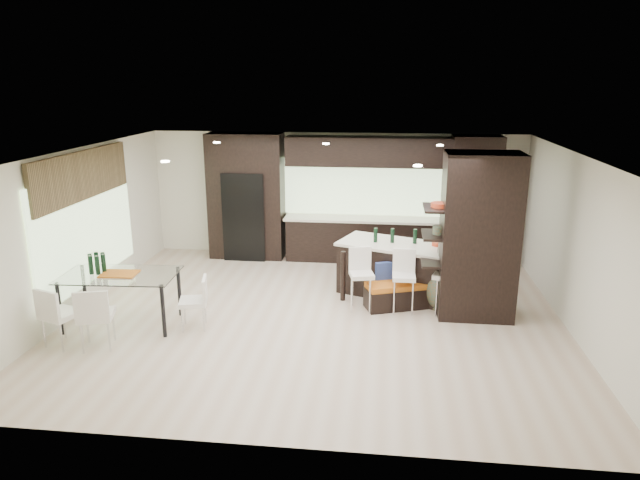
# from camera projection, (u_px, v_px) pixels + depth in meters

# --- Properties ---
(ground) EXTENTS (8.00, 8.00, 0.00)m
(ground) POSITION_uv_depth(u_px,v_px,m) (316.00, 316.00, 9.44)
(ground) COLOR beige
(ground) RESTS_ON ground
(back_wall) EXTENTS (8.00, 0.02, 2.70)m
(back_wall) POSITION_uv_depth(u_px,v_px,m) (335.00, 195.00, 12.42)
(back_wall) COLOR silver
(back_wall) RESTS_ON ground
(left_wall) EXTENTS (0.02, 7.00, 2.70)m
(left_wall) POSITION_uv_depth(u_px,v_px,m) (78.00, 231.00, 9.52)
(left_wall) COLOR silver
(left_wall) RESTS_ON ground
(right_wall) EXTENTS (0.02, 7.00, 2.70)m
(right_wall) POSITION_uv_depth(u_px,v_px,m) (577.00, 246.00, 8.63)
(right_wall) COLOR silver
(right_wall) RESTS_ON ground
(ceiling) EXTENTS (8.00, 7.00, 0.02)m
(ceiling) POSITION_uv_depth(u_px,v_px,m) (315.00, 153.00, 8.71)
(ceiling) COLOR white
(ceiling) RESTS_ON ground
(window_left) EXTENTS (0.04, 3.20, 1.90)m
(window_left) POSITION_uv_depth(u_px,v_px,m) (87.00, 228.00, 9.71)
(window_left) COLOR #B2D199
(window_left) RESTS_ON left_wall
(window_back) EXTENTS (3.40, 0.04, 1.20)m
(window_back) POSITION_uv_depth(u_px,v_px,m) (363.00, 187.00, 12.26)
(window_back) COLOR #B2D199
(window_back) RESTS_ON back_wall
(stone_accent) EXTENTS (0.08, 3.00, 0.80)m
(stone_accent) POSITION_uv_depth(u_px,v_px,m) (82.00, 175.00, 9.46)
(stone_accent) COLOR brown
(stone_accent) RESTS_ON left_wall
(ceiling_spots) EXTENTS (4.00, 3.00, 0.02)m
(ceiling_spots) POSITION_uv_depth(u_px,v_px,m) (317.00, 152.00, 8.95)
(ceiling_spots) COLOR white
(ceiling_spots) RESTS_ON ceiling
(back_cabinetry) EXTENTS (6.80, 0.68, 2.70)m
(back_cabinetry) POSITION_uv_depth(u_px,v_px,m) (358.00, 199.00, 12.05)
(back_cabinetry) COLOR black
(back_cabinetry) RESTS_ON ground
(refrigerator) EXTENTS (0.90, 0.68, 1.90)m
(refrigerator) POSITION_uv_depth(u_px,v_px,m) (247.00, 215.00, 12.38)
(refrigerator) COLOR black
(refrigerator) RESTS_ON ground
(partition_column) EXTENTS (1.20, 0.80, 2.70)m
(partition_column) POSITION_uv_depth(u_px,v_px,m) (479.00, 237.00, 9.17)
(partition_column) COLOR black
(partition_column) RESTS_ON ground
(kitchen_island) EXTENTS (2.49, 1.72, 0.95)m
(kitchen_island) POSITION_uv_depth(u_px,v_px,m) (402.00, 270.00, 10.27)
(kitchen_island) COLOR black
(kitchen_island) RESTS_ON ground
(stool_left) EXTENTS (0.46, 0.46, 0.86)m
(stool_left) POSITION_uv_depth(u_px,v_px,m) (361.00, 286.00, 9.62)
(stool_left) COLOR white
(stool_left) RESTS_ON ground
(stool_mid) EXTENTS (0.38, 0.38, 0.85)m
(stool_mid) POSITION_uv_depth(u_px,v_px,m) (403.00, 288.00, 9.54)
(stool_mid) COLOR white
(stool_mid) RESTS_ON ground
(stool_right) EXTENTS (0.52, 0.52, 0.93)m
(stool_right) POSITION_uv_depth(u_px,v_px,m) (446.00, 288.00, 9.44)
(stool_right) COLOR white
(stool_right) RESTS_ON ground
(bench) EXTENTS (1.24, 0.81, 0.44)m
(bench) POSITION_uv_depth(u_px,v_px,m) (399.00, 295.00, 9.77)
(bench) COLOR black
(bench) RESTS_ON ground
(floor_vase) EXTENTS (0.60, 0.60, 1.27)m
(floor_vase) POSITION_uv_depth(u_px,v_px,m) (441.00, 274.00, 9.59)
(floor_vase) COLOR #4C533C
(floor_vase) RESTS_ON ground
(dining_table) EXTENTS (1.82, 1.10, 0.85)m
(dining_table) POSITION_uv_depth(u_px,v_px,m) (122.00, 300.00, 9.03)
(dining_table) COLOR white
(dining_table) RESTS_ON ground
(chair_near) EXTENTS (0.58, 0.58, 0.87)m
(chair_near) POSITION_uv_depth(u_px,v_px,m) (97.00, 319.00, 8.25)
(chair_near) COLOR white
(chair_near) RESTS_ON ground
(chair_far) EXTENTS (0.58, 0.58, 0.85)m
(chair_far) POSITION_uv_depth(u_px,v_px,m) (61.00, 318.00, 8.32)
(chair_far) COLOR white
(chair_far) RESTS_ON ground
(chair_end) EXTENTS (0.50, 0.50, 0.77)m
(chair_end) POSITION_uv_depth(u_px,v_px,m) (193.00, 305.00, 8.91)
(chair_end) COLOR white
(chair_end) RESTS_ON ground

